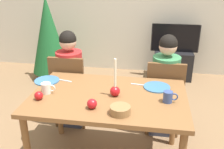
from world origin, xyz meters
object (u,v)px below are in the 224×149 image
(chair_right, at_px, (164,93))
(tv_stand, at_px, (173,64))
(tv, at_px, (175,38))
(plate_left, at_px, (47,81))
(chair_left, at_px, (70,86))
(person_right_child, at_px, (165,87))
(apple_near_candle, at_px, (92,104))
(bowl_walnuts, at_px, (120,110))
(mug_left, at_px, (47,88))
(christmas_tree, at_px, (49,35))
(mug_right, at_px, (168,97))
(dining_table, at_px, (108,103))
(plate_right, at_px, (157,87))
(person_left_child, at_px, (70,81))
(candle_centerpiece, at_px, (115,89))
(apple_by_left_plate, at_px, (39,96))

(chair_right, distance_m, tv_stand, 1.73)
(tv, distance_m, plate_left, 2.52)
(chair_left, xyz_separation_m, person_right_child, (1.10, 0.03, 0.06))
(tv_stand, bearing_deg, apple_near_candle, -107.82)
(bowl_walnuts, bearing_deg, mug_left, 160.65)
(person_right_child, distance_m, christmas_tree, 2.28)
(chair_left, height_order, mug_right, chair_left)
(dining_table, relative_size, plate_right, 5.52)
(dining_table, height_order, mug_right, mug_right)
(dining_table, relative_size, plate_left, 5.64)
(dining_table, bearing_deg, person_left_child, 131.71)
(dining_table, relative_size, tv_stand, 2.19)
(person_left_child, xyz_separation_m, candle_centerpiece, (0.63, -0.64, 0.25))
(person_left_child, bearing_deg, candle_centerpiece, -45.38)
(candle_centerpiece, distance_m, apple_by_left_plate, 0.67)
(candle_centerpiece, relative_size, apple_near_candle, 4.18)
(christmas_tree, distance_m, mug_right, 2.72)
(chair_right, bearing_deg, plate_right, -104.25)
(apple_near_candle, xyz_separation_m, apple_by_left_plate, (-0.49, 0.07, -0.00))
(tv_stand, bearing_deg, chair_right, -96.81)
(tv, distance_m, bowl_walnuts, 2.66)
(person_left_child, bearing_deg, dining_table, -48.29)
(chair_left, xyz_separation_m, tv, (1.30, 1.69, 0.20))
(mug_right, relative_size, apple_near_candle, 1.51)
(person_left_child, height_order, tv_stand, person_left_child)
(plate_right, height_order, apple_near_candle, apple_near_candle)
(apple_near_candle, bearing_deg, apple_by_left_plate, 171.49)
(chair_right, relative_size, candle_centerpiece, 2.57)
(chair_right, bearing_deg, plate_left, -161.43)
(plate_left, distance_m, apple_near_candle, 0.74)
(plate_left, bearing_deg, bowl_walnuts, -31.64)
(dining_table, distance_m, person_left_child, 0.86)
(christmas_tree, distance_m, apple_near_candle, 2.52)
(tv_stand, distance_m, apple_by_left_plate, 2.86)
(christmas_tree, bearing_deg, candle_centerpiece, -53.97)
(candle_centerpiece, bearing_deg, person_left_child, 134.62)
(plate_left, bearing_deg, person_right_child, 19.96)
(plate_left, distance_m, mug_right, 1.22)
(tv_stand, relative_size, apple_near_candle, 7.63)
(chair_left, distance_m, tv_stand, 2.15)
(chair_left, bearing_deg, apple_near_candle, -60.82)
(chair_left, height_order, apple_by_left_plate, chair_left)
(chair_right, distance_m, person_left_child, 1.10)
(person_right_child, relative_size, apple_by_left_plate, 15.41)
(christmas_tree, distance_m, candle_centerpiece, 2.39)
(person_right_child, distance_m, plate_left, 1.28)
(chair_left, height_order, person_left_child, person_left_child)
(chair_right, xyz_separation_m, plate_left, (-1.19, -0.40, 0.24))
(chair_right, xyz_separation_m, christmas_tree, (-1.87, 1.32, 0.26))
(person_left_child, bearing_deg, bowl_walnuts, -52.55)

